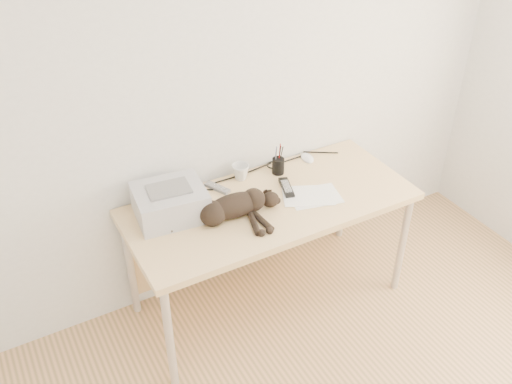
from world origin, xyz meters
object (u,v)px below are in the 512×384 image
printer (170,202)px  pen_cup (278,166)px  mouse (307,156)px  desk (263,213)px  cat (232,208)px  mug (241,172)px

printer → pen_cup: (0.71, 0.08, -0.03)m
printer → mouse: bearing=7.8°
desk → mouse: bearing=24.7°
desk → printer: (-0.52, 0.06, 0.22)m
desk → cat: bearing=-155.8°
desk → cat: 0.34m
mug → pen_cup: bearing=-12.7°
mouse → cat: bearing=-144.7°
desk → pen_cup: size_ratio=8.77×
desk → printer: 0.57m
desk → mouse: mouse is taller
mug → desk: bearing=-78.7°
printer → mug: printer is taller
mug → pen_cup: 0.23m
cat → mug: bearing=58.7°
pen_cup → mug: bearing=167.3°
mug → mouse: bearing=0.0°
mug → pen_cup: (0.22, -0.05, 0.00)m
printer → mouse: (0.94, 0.13, -0.06)m
cat → printer: bearing=150.4°
pen_cup → printer: bearing=-173.6°
pen_cup → cat: bearing=-149.4°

